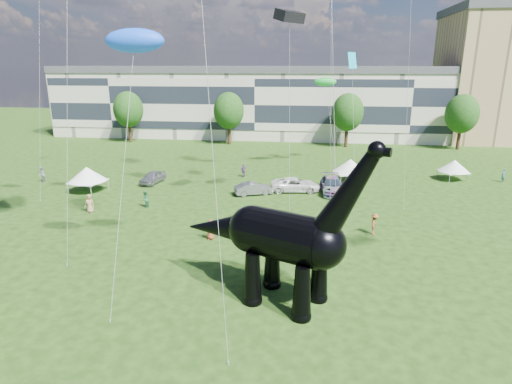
# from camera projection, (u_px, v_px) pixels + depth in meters

# --- Properties ---
(ground) EXTENTS (220.00, 220.00, 0.00)m
(ground) POSITION_uv_depth(u_px,v_px,m) (266.00, 325.00, 22.85)
(ground) COLOR #16330C
(ground) RESTS_ON ground
(terrace_row) EXTENTS (78.00, 11.00, 12.00)m
(terrace_row) POSITION_uv_depth(u_px,v_px,m) (258.00, 105.00, 81.03)
(terrace_row) COLOR beige
(terrace_row) RESTS_ON ground
(tree_far_left) EXTENTS (5.20, 5.20, 9.44)m
(tree_far_left) POSITION_uv_depth(u_px,v_px,m) (128.00, 107.00, 75.06)
(tree_far_left) COLOR #382314
(tree_far_left) RESTS_ON ground
(tree_mid_left) EXTENTS (5.20, 5.20, 9.44)m
(tree_mid_left) POSITION_uv_depth(u_px,v_px,m) (229.00, 108.00, 72.88)
(tree_mid_left) COLOR #382314
(tree_mid_left) RESTS_ON ground
(tree_mid_right) EXTENTS (5.20, 5.20, 9.44)m
(tree_mid_right) POSITION_uv_depth(u_px,v_px,m) (348.00, 109.00, 70.46)
(tree_mid_right) COLOR #382314
(tree_mid_right) RESTS_ON ground
(tree_far_right) EXTENTS (5.20, 5.20, 9.44)m
(tree_far_right) POSITION_uv_depth(u_px,v_px,m) (462.00, 111.00, 68.28)
(tree_far_right) COLOR #382314
(tree_far_right) RESTS_ON ground
(dinosaur_sculpture) EXTENTS (12.21, 6.88, 10.33)m
(dinosaur_sculpture) POSITION_uv_depth(u_px,v_px,m) (278.00, 238.00, 24.32)
(dinosaur_sculpture) COLOR black
(dinosaur_sculpture) RESTS_ON ground
(car_silver) EXTENTS (2.34, 4.38, 1.42)m
(car_silver) POSITION_uv_depth(u_px,v_px,m) (153.00, 177.00, 50.01)
(car_silver) COLOR #A8A8AD
(car_silver) RESTS_ON ground
(car_grey) EXTENTS (4.30, 2.82, 1.34)m
(car_grey) POSITION_uv_depth(u_px,v_px,m) (253.00, 189.00, 45.56)
(car_grey) COLOR gray
(car_grey) RESTS_ON ground
(car_white) EXTENTS (5.62, 3.09, 1.49)m
(car_white) POSITION_uv_depth(u_px,v_px,m) (295.00, 185.00, 46.74)
(car_white) COLOR white
(car_white) RESTS_ON ground
(car_dark) EXTENTS (2.62, 5.76, 1.63)m
(car_dark) POSITION_uv_depth(u_px,v_px,m) (332.00, 185.00, 46.28)
(car_dark) COLOR #595960
(car_dark) RESTS_ON ground
(gazebo_near) EXTENTS (4.76, 4.76, 2.79)m
(gazebo_near) POSITION_uv_depth(u_px,v_px,m) (350.00, 166.00, 50.07)
(gazebo_near) COLOR white
(gazebo_near) RESTS_ON ground
(gazebo_far) EXTENTS (4.36, 4.36, 2.44)m
(gazebo_far) POSITION_uv_depth(u_px,v_px,m) (454.00, 166.00, 51.15)
(gazebo_far) COLOR white
(gazebo_far) RESTS_ON ground
(gazebo_left) EXTENTS (4.65, 4.65, 2.78)m
(gazebo_left) POSITION_uv_depth(u_px,v_px,m) (87.00, 174.00, 46.28)
(gazebo_left) COLOR white
(gazebo_left) RESTS_ON ground
(visitors) EXTENTS (54.92, 43.11, 1.90)m
(visitors) POSITION_uv_depth(u_px,v_px,m) (207.00, 214.00, 37.08)
(visitors) COLOR brown
(visitors) RESTS_ON ground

